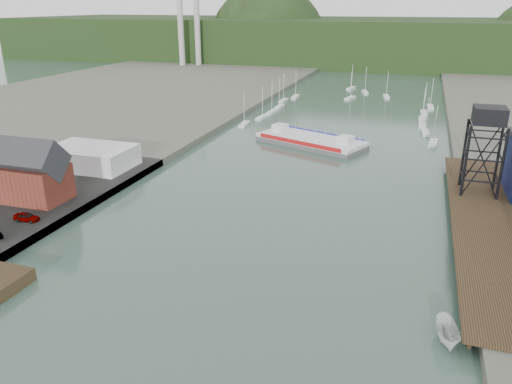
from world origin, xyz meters
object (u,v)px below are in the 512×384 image
Objects in this scene: lift_tower at (489,121)px; chain_ferry at (311,141)px; harbor_building at (32,176)px; motorboat at (448,334)px; car_west_a at (27,217)px.

chain_ferry is at bearing 141.57° from lift_tower.
harbor_building is at bearing -160.02° from lift_tower.
motorboat is (70.68, -17.88, -4.93)m from harbor_building.
harbor_building is at bearing 30.13° from car_west_a.
motorboat is 65.90m from car_west_a.
car_west_a reaches higher than motorboat.
motorboat is (31.98, -76.27, -0.02)m from chain_ferry.
lift_tower is 81.31m from car_west_a.
harbor_building is 2.03× the size of motorboat.
lift_tower is at bearing -66.34° from car_west_a.
harbor_building reaches higher than chain_ferry.
harbor_building is at bearing 157.08° from motorboat.
harbor_building is 70.22m from chain_ferry.
lift_tower reaches higher than harbor_building.
car_west_a is at bearing -94.88° from chain_ferry.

